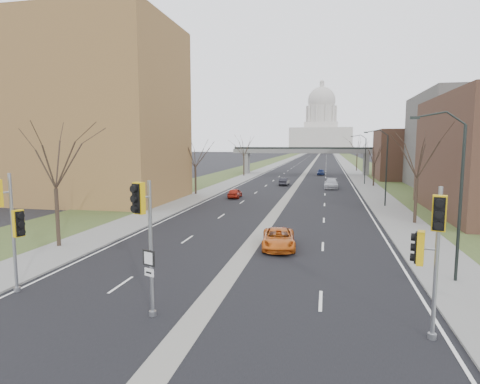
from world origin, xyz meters
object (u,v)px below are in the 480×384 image
(signal_pole_median, at_px, (144,224))
(car_right_far, at_px, (321,172))
(signal_pole_left, at_px, (10,216))
(car_right_mid, at_px, (331,184))
(signal_pole_right, at_px, (431,241))
(car_left_near, at_px, (235,193))
(car_right_near, at_px, (279,239))
(car_left_far, at_px, (284,182))

(signal_pole_median, relative_size, car_right_far, 1.38)
(signal_pole_left, xyz_separation_m, car_right_mid, (15.32, 50.43, -3.01))
(signal_pole_right, distance_m, car_right_mid, 51.34)
(signal_pole_left, height_order, car_right_far, signal_pole_left)
(signal_pole_right, xyz_separation_m, car_left_near, (-15.62, 36.81, -3.06))
(signal_pole_median, distance_m, car_right_far, 80.62)
(signal_pole_left, height_order, car_right_near, signal_pole_left)
(signal_pole_median, height_order, car_left_near, signal_pole_median)
(signal_pole_right, relative_size, car_right_near, 1.19)
(signal_pole_right, xyz_separation_m, car_right_near, (-6.82, 11.96, -3.05))
(car_right_near, xyz_separation_m, car_right_far, (1.90, 67.92, 0.04))
(car_right_far, bearing_deg, signal_pole_left, -98.81)
(car_right_near, relative_size, car_right_mid, 0.88)
(car_left_far, height_order, car_right_far, car_right_far)
(signal_pole_median, bearing_deg, car_right_near, 93.92)
(car_right_mid, bearing_deg, signal_pole_right, -86.01)
(signal_pole_right, relative_size, car_right_far, 1.37)
(signal_pole_left, relative_size, car_right_near, 1.21)
(car_right_near, distance_m, car_right_far, 67.95)
(signal_pole_left, height_order, car_right_mid, signal_pole_left)
(signal_pole_left, relative_size, car_right_far, 1.40)
(signal_pole_median, distance_m, car_left_near, 37.74)
(signal_pole_median, relative_size, car_left_near, 1.49)
(signal_pole_median, distance_m, car_right_mid, 52.34)
(signal_pole_median, distance_m, car_left_far, 55.14)
(signal_pole_right, relative_size, car_right_mid, 1.05)
(car_right_near, bearing_deg, car_left_far, 88.55)
(signal_pole_left, relative_size, car_right_mid, 1.07)
(signal_pole_median, height_order, car_right_mid, signal_pole_median)
(car_left_near, relative_size, car_left_far, 0.97)
(car_right_near, relative_size, car_right_far, 1.15)
(car_left_far, height_order, car_right_mid, car_right_mid)
(signal_pole_left, relative_size, car_left_near, 1.52)
(signal_pole_left, xyz_separation_m, signal_pole_median, (7.41, -1.22, 0.18))
(car_left_near, relative_size, car_right_mid, 0.71)
(signal_pole_left, distance_m, signal_pole_median, 7.51)
(car_left_near, bearing_deg, signal_pole_left, 83.25)
(signal_pole_left, bearing_deg, car_right_mid, 95.71)
(signal_pole_right, bearing_deg, signal_pole_median, -162.18)
(signal_pole_left, bearing_deg, car_right_far, 103.09)
(signal_pole_median, relative_size, car_right_mid, 1.06)
(car_left_far, bearing_deg, car_right_far, -100.52)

